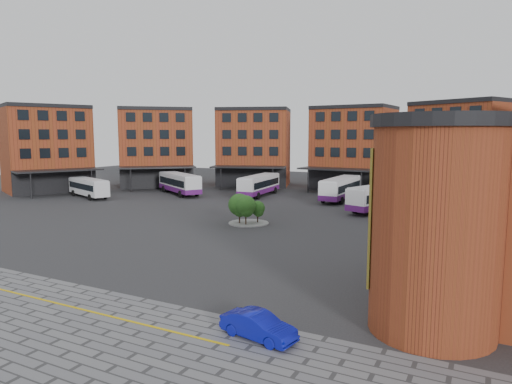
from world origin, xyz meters
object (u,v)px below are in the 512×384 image
at_px(bus_d, 341,188).
at_px(bus_e, 381,197).
at_px(bus_a, 88,186).
at_px(bus_f, 434,206).
at_px(blue_car, 258,326).
at_px(bus_c, 259,185).
at_px(tree_island, 245,208).
at_px(bus_b, 179,183).

distance_m(bus_d, bus_e, 10.08).
relative_size(bus_d, bus_e, 0.99).
bearing_deg(bus_a, bus_f, -64.34).
height_order(bus_d, blue_car, bus_d).
bearing_deg(bus_a, bus_c, -37.26).
bearing_deg(bus_d, bus_f, -37.18).
relative_size(bus_e, blue_car, 3.14).
height_order(tree_island, bus_f, tree_island).
bearing_deg(tree_island, bus_d, 80.39).
xyz_separation_m(tree_island, bus_a, (-31.67, 7.54, -0.11)).
height_order(bus_c, bus_f, bus_c).
bearing_deg(blue_car, bus_d, 22.81).
relative_size(bus_b, bus_e, 0.97).
height_order(bus_a, bus_e, bus_e).
height_order(bus_b, blue_car, bus_b).
height_order(bus_f, blue_car, bus_f).
xyz_separation_m(bus_a, bus_e, (42.83, 8.05, 0.07)).
relative_size(bus_a, bus_e, 0.87).
distance_m(tree_island, bus_f, 21.30).
xyz_separation_m(bus_a, blue_car, (45.66, -31.64, -1.10)).
bearing_deg(bus_d, tree_island, -98.91).
distance_m(bus_f, blue_car, 35.82).
xyz_separation_m(bus_a, bus_f, (49.60, 3.94, -0.07)).
relative_size(bus_e, bus_f, 1.09).
xyz_separation_m(bus_b, blue_car, (35.54, -41.21, -1.20)).
relative_size(tree_island, bus_c, 0.37).
relative_size(tree_island, blue_car, 1.14).
xyz_separation_m(bus_b, bus_d, (25.36, 5.36, -0.02)).
distance_m(bus_a, bus_d, 38.49).
relative_size(bus_d, blue_car, 3.10).
relative_size(tree_island, bus_b, 0.38).
bearing_deg(bus_f, bus_a, -154.16).
distance_m(bus_c, bus_d, 13.00).
bearing_deg(bus_a, tree_island, -82.27).
bearing_deg(bus_c, bus_d, -0.31).
bearing_deg(bus_b, blue_car, -107.17).
distance_m(bus_d, blue_car, 47.69).
bearing_deg(bus_f, bus_c, -178.82).
distance_m(bus_b, bus_c, 13.12).
bearing_deg(bus_c, bus_b, -165.96).
bearing_deg(bus_b, tree_island, -96.38).
xyz_separation_m(bus_c, bus_e, (20.32, -5.81, 0.03)).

